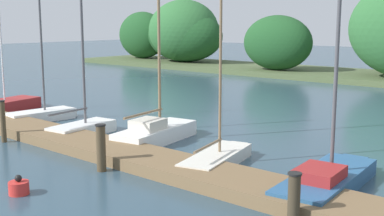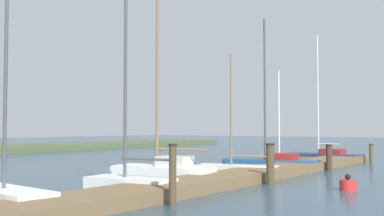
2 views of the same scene
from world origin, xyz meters
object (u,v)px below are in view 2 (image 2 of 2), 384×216
at_px(sailboat_2, 127,179).
at_px(sailboat_4, 233,168).
at_px(sailboat_3, 161,169).
at_px(mooring_piling_1, 173,175).
at_px(sailboat_6, 281,159).
at_px(sailboat_7, 322,155).
at_px(channel_buoy_0, 348,185).
at_px(mooring_piling_2, 270,164).
at_px(sailboat_1, 5,192).
at_px(mooring_piling_3, 329,157).
at_px(mooring_piling_4, 371,153).
at_px(sailboat_5, 269,161).

height_order(sailboat_2, sailboat_4, sailboat_2).
relative_size(sailboat_3, mooring_piling_1, 5.27).
xyz_separation_m(sailboat_6, sailboat_7, (3.67, -0.85, 0.06)).
height_order(sailboat_3, sailboat_7, sailboat_3).
bearing_deg(channel_buoy_0, mooring_piling_2, 89.71).
height_order(mooring_piling_1, channel_buoy_0, mooring_piling_1).
distance_m(sailboat_1, mooring_piling_3, 14.24).
height_order(sailboat_1, sailboat_3, sailboat_3).
bearing_deg(mooring_piling_4, mooring_piling_1, 179.85).
bearing_deg(sailboat_3, mooring_piling_2, -169.21).
bearing_deg(mooring_piling_4, sailboat_1, 170.89).
bearing_deg(sailboat_6, channel_buoy_0, 116.81).
bearing_deg(mooring_piling_1, sailboat_5, 14.56).
height_order(sailboat_5, sailboat_7, sailboat_7).
distance_m(sailboat_2, sailboat_3, 3.04).
bearing_deg(mooring_piling_3, sailboat_4, 147.43).
xyz_separation_m(sailboat_6, channel_buoy_0, (-8.24, -6.03, -0.07)).
height_order(sailboat_4, mooring_piling_4, sailboat_4).
bearing_deg(mooring_piling_4, sailboat_7, 94.81).
bearing_deg(sailboat_3, mooring_piling_1, 122.51).
relative_size(sailboat_5, channel_buoy_0, 14.13).
relative_size(sailboat_2, sailboat_4, 1.49).
bearing_deg(sailboat_1, mooring_piling_4, -93.61).
bearing_deg(sailboat_4, mooring_piling_1, 95.91).
bearing_deg(sailboat_7, sailboat_2, 93.78).
bearing_deg(sailboat_4, mooring_piling_2, 127.50).
xyz_separation_m(mooring_piling_4, channel_buoy_0, (-12.14, -2.49, -0.33)).
height_order(sailboat_6, mooring_piling_3, sailboat_6).
distance_m(sailboat_1, sailboat_3, 6.47).
bearing_deg(mooring_piling_4, sailboat_5, 156.08).
bearing_deg(mooring_piling_2, sailboat_4, 51.61).
bearing_deg(mooring_piling_3, mooring_piling_1, -179.06).
height_order(sailboat_5, sailboat_6, sailboat_5).
xyz_separation_m(sailboat_5, mooring_piling_3, (0.52, -2.66, 0.26)).
bearing_deg(sailboat_7, channel_buoy_0, 117.17).
xyz_separation_m(sailboat_7, channel_buoy_0, (-11.91, -5.18, -0.14)).
distance_m(sailboat_1, sailboat_2, 3.64).
xyz_separation_m(sailboat_1, sailboat_2, (3.60, -0.54, 0.03)).
bearing_deg(sailboat_6, mooring_piling_2, 103.34).
distance_m(mooring_piling_1, channel_buoy_0, 5.96).
bearing_deg(sailboat_2, mooring_piling_3, -110.38).
relative_size(sailboat_6, channel_buoy_0, 9.76).
xyz_separation_m(sailboat_3, mooring_piling_3, (7.48, -3.47, 0.17)).
xyz_separation_m(sailboat_5, sailboat_7, (6.30, -0.20, -0.02)).
bearing_deg(sailboat_6, sailboat_4, 87.70).
height_order(sailboat_3, sailboat_5, sailboat_3).
distance_m(sailboat_2, sailboat_4, 6.34).
relative_size(sailboat_5, sailboat_6, 1.45).
height_order(sailboat_7, channel_buoy_0, sailboat_7).
bearing_deg(channel_buoy_0, sailboat_7, 23.52).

